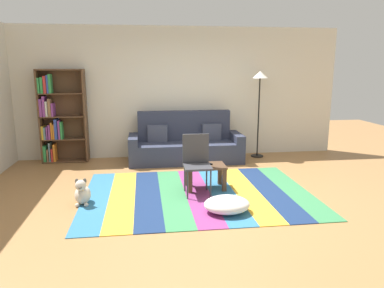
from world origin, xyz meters
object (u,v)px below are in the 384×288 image
dog (82,193)px  standing_lamp (260,86)px  bookshelf (57,117)px  folding_chair (197,159)px  tv_remote (209,163)px  couch (185,145)px  pouf (227,205)px  coffee_table (206,170)px

dog → standing_lamp: 4.24m
bookshelf → folding_chair: bearing=-42.0°
tv_remote → folding_chair: bearing=-162.3°
couch → tv_remote: 1.73m
bookshelf → tv_remote: bearing=-36.7°
couch → folding_chair: size_ratio=2.51×
dog → tv_remote: tv_remote is taller
pouf → standing_lamp: (1.34, 2.91, 1.38)m
couch → tv_remote: couch is taller
dog → standing_lamp: size_ratio=0.22×
couch → bookshelf: bookshelf is taller
standing_lamp → folding_chair: bearing=-127.8°
couch → pouf: (0.23, -2.75, -0.22)m
pouf → dog: (-1.93, 0.57, 0.04)m
standing_lamp → tv_remote: size_ratio=11.99×
pouf → dog: 2.01m
folding_chair → couch: bearing=107.1°
bookshelf → tv_remote: bookshelf is taller
couch → folding_chair: (-0.06, -1.94, 0.20)m
couch → pouf: bearing=-85.3°
bookshelf → pouf: 4.17m
folding_chair → coffee_table: bearing=64.5°
couch → coffee_table: bearing=-86.3°
coffee_table → tv_remote: 0.12m
coffee_table → tv_remote: bearing=39.9°
folding_chair → standing_lamp: bearing=71.0°
pouf → standing_lamp: bearing=65.3°
folding_chair → tv_remote: bearing=63.2°
couch → pouf: couch is taller
coffee_table → tv_remote: tv_remote is taller
coffee_table → standing_lamp: bearing=52.9°
couch → bookshelf: (-2.52, 0.29, 0.57)m
bookshelf → dog: bookshelf is taller
dog → folding_chair: 1.71m
coffee_table → folding_chair: size_ratio=0.68×
standing_lamp → dog: bearing=-144.5°
standing_lamp → tv_remote: 2.59m
bookshelf → folding_chair: size_ratio=2.05×
pouf → bookshelf: bearing=132.2°
bookshelf → standing_lamp: (4.09, -0.13, 0.59)m
pouf → standing_lamp: standing_lamp is taller
bookshelf → tv_remote: 3.39m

